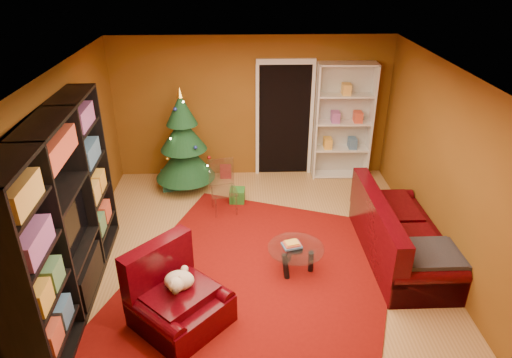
{
  "coord_description": "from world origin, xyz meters",
  "views": [
    {
      "loc": [
        -0.18,
        -5.23,
        3.91
      ],
      "look_at": [
        0.0,
        0.4,
        1.05
      ],
      "focal_mm": 32.0,
      "sensor_mm": 36.0,
      "label": 1
    }
  ],
  "objects_px": {
    "dog": "(179,280)",
    "acrylic_chair": "(224,191)",
    "gift_box_teal": "(171,180)",
    "coffee_table": "(295,259)",
    "rug": "(259,279)",
    "gift_box_green": "(237,196)",
    "gift_box_red": "(226,171)",
    "armchair": "(180,298)",
    "christmas_tree": "(183,141)",
    "sofa": "(403,229)",
    "white_bookshelf": "(343,122)",
    "media_unit": "(62,217)"
  },
  "relations": [
    {
      "from": "dog",
      "to": "acrylic_chair",
      "type": "distance_m",
      "value": 2.47
    },
    {
      "from": "gift_box_teal",
      "to": "coffee_table",
      "type": "bearing_deg",
      "value": -51.0
    },
    {
      "from": "rug",
      "to": "gift_box_green",
      "type": "xyz_separation_m",
      "value": [
        -0.3,
        2.06,
        0.11
      ]
    },
    {
      "from": "dog",
      "to": "gift_box_red",
      "type": "bearing_deg",
      "value": 36.7
    },
    {
      "from": "armchair",
      "to": "coffee_table",
      "type": "bearing_deg",
      "value": -13.8
    },
    {
      "from": "dog",
      "to": "gift_box_teal",
      "type": "bearing_deg",
      "value": 52.71
    },
    {
      "from": "gift_box_green",
      "to": "armchair",
      "type": "height_order",
      "value": "armchair"
    },
    {
      "from": "gift_box_green",
      "to": "coffee_table",
      "type": "bearing_deg",
      "value": -67.38
    },
    {
      "from": "christmas_tree",
      "to": "dog",
      "type": "relative_size",
      "value": 4.71
    },
    {
      "from": "gift_box_green",
      "to": "coffee_table",
      "type": "distance_m",
      "value": 2.05
    },
    {
      "from": "coffee_table",
      "to": "gift_box_teal",
      "type": "bearing_deg",
      "value": 129.0
    },
    {
      "from": "christmas_tree",
      "to": "sofa",
      "type": "height_order",
      "value": "christmas_tree"
    },
    {
      "from": "white_bookshelf",
      "to": "acrylic_chair",
      "type": "bearing_deg",
      "value": -147.19
    },
    {
      "from": "media_unit",
      "to": "acrylic_chair",
      "type": "bearing_deg",
      "value": 44.74
    },
    {
      "from": "gift_box_teal",
      "to": "gift_box_green",
      "type": "bearing_deg",
      "value": -25.39
    },
    {
      "from": "media_unit",
      "to": "sofa",
      "type": "height_order",
      "value": "media_unit"
    },
    {
      "from": "armchair",
      "to": "coffee_table",
      "type": "relative_size",
      "value": 1.33
    },
    {
      "from": "christmas_tree",
      "to": "rug",
      "type": "bearing_deg",
      "value": -65.02
    },
    {
      "from": "media_unit",
      "to": "white_bookshelf",
      "type": "relative_size",
      "value": 1.36
    },
    {
      "from": "gift_box_teal",
      "to": "gift_box_green",
      "type": "xyz_separation_m",
      "value": [
        1.21,
        -0.57,
        -0.03
      ]
    },
    {
      "from": "gift_box_teal",
      "to": "white_bookshelf",
      "type": "bearing_deg",
      "value": 7.34
    },
    {
      "from": "christmas_tree",
      "to": "dog",
      "type": "distance_m",
      "value": 3.34
    },
    {
      "from": "christmas_tree",
      "to": "gift_box_teal",
      "type": "relative_size",
      "value": 5.99
    },
    {
      "from": "dog",
      "to": "white_bookshelf",
      "type": "bearing_deg",
      "value": 8.28
    },
    {
      "from": "gift_box_red",
      "to": "sofa",
      "type": "bearing_deg",
      "value": -45.87
    },
    {
      "from": "rug",
      "to": "gift_box_green",
      "type": "bearing_deg",
      "value": 98.2
    },
    {
      "from": "media_unit",
      "to": "rug",
      "type": "bearing_deg",
      "value": 2.63
    },
    {
      "from": "media_unit",
      "to": "white_bookshelf",
      "type": "bearing_deg",
      "value": 36.8
    },
    {
      "from": "rug",
      "to": "armchair",
      "type": "bearing_deg",
      "value": -140.46
    },
    {
      "from": "christmas_tree",
      "to": "gift_box_teal",
      "type": "bearing_deg",
      "value": 177.08
    },
    {
      "from": "media_unit",
      "to": "gift_box_teal",
      "type": "bearing_deg",
      "value": 71.79
    },
    {
      "from": "rug",
      "to": "gift_box_teal",
      "type": "relative_size",
      "value": 12.19
    },
    {
      "from": "media_unit",
      "to": "gift_box_teal",
      "type": "height_order",
      "value": "media_unit"
    },
    {
      "from": "gift_box_green",
      "to": "armchair",
      "type": "bearing_deg",
      "value": -102.58
    },
    {
      "from": "armchair",
      "to": "rug",
      "type": "bearing_deg",
      "value": -7.57
    },
    {
      "from": "gift_box_teal",
      "to": "gift_box_green",
      "type": "height_order",
      "value": "gift_box_teal"
    },
    {
      "from": "gift_box_green",
      "to": "white_bookshelf",
      "type": "xyz_separation_m",
      "value": [
        1.94,
        0.98,
        0.95
      ]
    },
    {
      "from": "white_bookshelf",
      "to": "acrylic_chair",
      "type": "height_order",
      "value": "white_bookshelf"
    },
    {
      "from": "christmas_tree",
      "to": "gift_box_green",
      "type": "height_order",
      "value": "christmas_tree"
    },
    {
      "from": "media_unit",
      "to": "gift_box_red",
      "type": "height_order",
      "value": "media_unit"
    },
    {
      "from": "christmas_tree",
      "to": "gift_box_red",
      "type": "distance_m",
      "value": 1.15
    },
    {
      "from": "gift_box_teal",
      "to": "gift_box_red",
      "type": "relative_size",
      "value": 1.49
    },
    {
      "from": "media_unit",
      "to": "dog",
      "type": "bearing_deg",
      "value": -22.1
    },
    {
      "from": "rug",
      "to": "acrylic_chair",
      "type": "xyz_separation_m",
      "value": [
        -0.51,
        1.73,
        0.39
      ]
    },
    {
      "from": "sofa",
      "to": "coffee_table",
      "type": "relative_size",
      "value": 2.84
    },
    {
      "from": "white_bookshelf",
      "to": "armchair",
      "type": "distance_m",
      "value": 4.64
    },
    {
      "from": "gift_box_teal",
      "to": "coffee_table",
      "type": "relative_size",
      "value": 0.42
    },
    {
      "from": "gift_box_red",
      "to": "gift_box_green",
      "type": "bearing_deg",
      "value": -77.26
    },
    {
      "from": "rug",
      "to": "acrylic_chair",
      "type": "bearing_deg",
      "value": 106.35
    },
    {
      "from": "gift_box_green",
      "to": "dog",
      "type": "bearing_deg",
      "value": -102.94
    }
  ]
}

